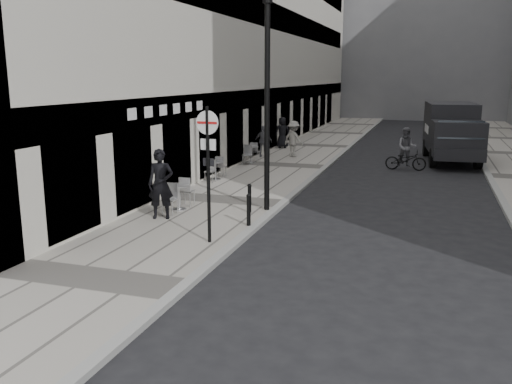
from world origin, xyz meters
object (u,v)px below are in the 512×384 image
walking_man (161,184)px  lamppost (267,92)px  panel_van (452,129)px  cyclist (406,154)px  sign_post (208,157)px

walking_man → lamppost: bearing=17.0°
walking_man → panel_van: bearing=41.3°
panel_van → cyclist: 3.96m
sign_post → cyclist: sign_post is taller
sign_post → walking_man: bearing=146.9°
lamppost → cyclist: 10.66m
sign_post → panel_van: (6.13, 16.51, -0.67)m
sign_post → lamppost: (0.40, 3.67, 1.45)m
cyclist → lamppost: bearing=-112.2°
lamppost → panel_van: 14.22m
lamppost → cyclist: lamppost is taller
walking_man → panel_van: size_ratio=0.32×
cyclist → walking_man: bearing=-119.9°
walking_man → panel_van: 16.99m
sign_post → lamppost: lamppost is taller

